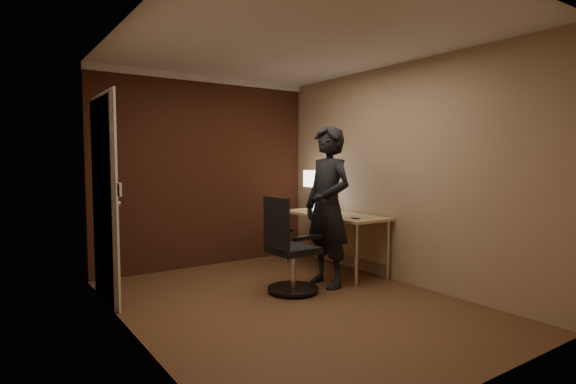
{
  "coord_description": "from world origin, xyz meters",
  "views": [
    {
      "loc": [
        -2.47,
        -3.56,
        1.41
      ],
      "look_at": [
        0.35,
        0.55,
        1.05
      ],
      "focal_mm": 28.0,
      "sensor_mm": 36.0,
      "label": 1
    }
  ],
  "objects_px": {
    "phone": "(356,218)",
    "person": "(328,207)",
    "office_chair": "(288,252)",
    "desk_lamp": "(315,179)",
    "laptop": "(323,207)",
    "mouse": "(337,215)",
    "desk": "(338,223)"
  },
  "relations": [
    {
      "from": "phone",
      "to": "person",
      "type": "xyz_separation_m",
      "value": [
        -0.38,
        0.04,
        0.15
      ]
    },
    {
      "from": "phone",
      "to": "office_chair",
      "type": "height_order",
      "value": "office_chair"
    },
    {
      "from": "desk_lamp",
      "to": "laptop",
      "type": "relative_size",
      "value": 1.6
    },
    {
      "from": "office_chair",
      "to": "mouse",
      "type": "bearing_deg",
      "value": 14.4
    },
    {
      "from": "office_chair",
      "to": "desk",
      "type": "bearing_deg",
      "value": 23.54
    },
    {
      "from": "person",
      "to": "office_chair",
      "type": "bearing_deg",
      "value": -91.04
    },
    {
      "from": "phone",
      "to": "office_chair",
      "type": "distance_m",
      "value": 0.96
    },
    {
      "from": "desk_lamp",
      "to": "laptop",
      "type": "distance_m",
      "value": 0.45
    },
    {
      "from": "phone",
      "to": "office_chair",
      "type": "xyz_separation_m",
      "value": [
        -0.92,
        0.04,
        -0.29
      ]
    },
    {
      "from": "laptop",
      "to": "person",
      "type": "xyz_separation_m",
      "value": [
        -0.51,
        -0.71,
        0.1
      ]
    },
    {
      "from": "phone",
      "to": "desk",
      "type": "bearing_deg",
      "value": 82.75
    },
    {
      "from": "desk",
      "to": "desk_lamp",
      "type": "bearing_deg",
      "value": 87.34
    },
    {
      "from": "phone",
      "to": "person",
      "type": "distance_m",
      "value": 0.42
    },
    {
      "from": "desk_lamp",
      "to": "office_chair",
      "type": "bearing_deg",
      "value": -138.54
    },
    {
      "from": "mouse",
      "to": "office_chair",
      "type": "distance_m",
      "value": 0.94
    },
    {
      "from": "laptop",
      "to": "office_chair",
      "type": "relative_size",
      "value": 0.33
    },
    {
      "from": "mouse",
      "to": "person",
      "type": "xyz_separation_m",
      "value": [
        -0.33,
        -0.22,
        0.14
      ]
    },
    {
      "from": "mouse",
      "to": "desk_lamp",
      "type": "bearing_deg",
      "value": 55.69
    },
    {
      "from": "laptop",
      "to": "office_chair",
      "type": "bearing_deg",
      "value": -145.71
    },
    {
      "from": "office_chair",
      "to": "desk_lamp",
      "type": "bearing_deg",
      "value": 41.46
    },
    {
      "from": "desk",
      "to": "desk_lamp",
      "type": "height_order",
      "value": "desk_lamp"
    },
    {
      "from": "desk",
      "to": "office_chair",
      "type": "xyz_separation_m",
      "value": [
        -1.09,
        -0.48,
        -0.16
      ]
    },
    {
      "from": "desk_lamp",
      "to": "person",
      "type": "height_order",
      "value": "person"
    },
    {
      "from": "desk",
      "to": "person",
      "type": "bearing_deg",
      "value": -139.62
    },
    {
      "from": "desk_lamp",
      "to": "office_chair",
      "type": "distance_m",
      "value": 1.65
    },
    {
      "from": "mouse",
      "to": "person",
      "type": "distance_m",
      "value": 0.42
    },
    {
      "from": "mouse",
      "to": "desk",
      "type": "bearing_deg",
      "value": 31.88
    },
    {
      "from": "mouse",
      "to": "phone",
      "type": "xyz_separation_m",
      "value": [
        0.06,
        -0.26,
        -0.01
      ]
    },
    {
      "from": "person",
      "to": "phone",
      "type": "bearing_deg",
      "value": 82.4
    },
    {
      "from": "phone",
      "to": "person",
      "type": "height_order",
      "value": "person"
    },
    {
      "from": "desk",
      "to": "person",
      "type": "xyz_separation_m",
      "value": [
        -0.56,
        -0.47,
        0.29
      ]
    },
    {
      "from": "desk",
      "to": "desk_lamp",
      "type": "relative_size",
      "value": 2.8
    }
  ]
}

